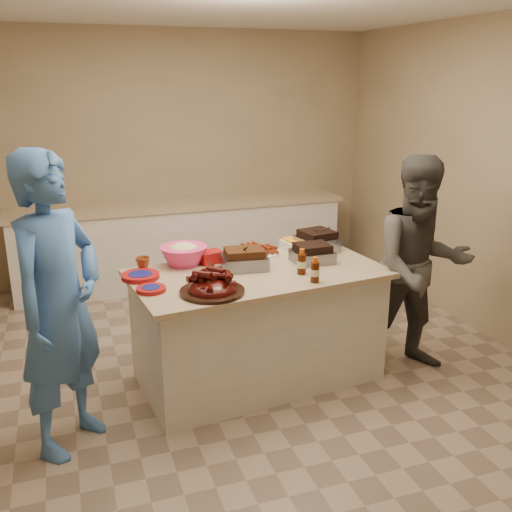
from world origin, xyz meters
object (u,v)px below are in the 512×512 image
object	(u,v)px
island	(258,377)
mustard_bottle	(235,263)
coleslaw_bowl	(184,265)
guest_gray	(411,366)
plastic_cup	(143,270)
rib_platter	(212,293)
roasting_pan	(317,250)
guest_blue	(74,441)
bbq_bottle_a	(315,282)
bbq_bottle_b	(301,274)

from	to	relation	value
island	mustard_bottle	distance (m)	0.89
coleslaw_bowl	guest_gray	xyz separation A→B (m)	(1.68, -0.56, -0.86)
plastic_cup	rib_platter	bearing A→B (deg)	-59.74
guest_gray	mustard_bottle	bearing A→B (deg)	171.91
roasting_pan	guest_blue	bearing A→B (deg)	-171.44
coleslaw_bowl	guest_blue	distance (m)	1.42
bbq_bottle_a	bbq_bottle_b	world-z (taller)	bbq_bottle_b
roasting_pan	guest_gray	xyz separation A→B (m)	(0.59, -0.57, -0.86)
rib_platter	island	bearing A→B (deg)	36.34
bbq_bottle_b	rib_platter	bearing A→B (deg)	-167.41
roasting_pan	mustard_bottle	xyz separation A→B (m)	(-0.72, -0.10, 0.00)
island	guest_blue	distance (m)	1.42
bbq_bottle_a	guest_blue	world-z (taller)	bbq_bottle_a
rib_platter	plastic_cup	bearing A→B (deg)	120.26
mustard_bottle	bbq_bottle_b	bearing A→B (deg)	-45.89
rib_platter	roasting_pan	world-z (taller)	rib_platter
coleslaw_bowl	rib_platter	bearing A→B (deg)	-85.66
bbq_bottle_a	coleslaw_bowl	bearing A→B (deg)	138.90
coleslaw_bowl	bbq_bottle_b	xyz separation A→B (m)	(0.74, -0.48, 0.00)
guest_blue	guest_gray	xyz separation A→B (m)	(2.57, 0.15, 0.00)
coleslaw_bowl	bbq_bottle_a	distance (m)	1.01
bbq_bottle_a	mustard_bottle	world-z (taller)	bbq_bottle_a
rib_platter	guest_gray	xyz separation A→B (m)	(1.63, 0.08, -0.86)
plastic_cup	roasting_pan	bearing A→B (deg)	1.55
mustard_bottle	guest_blue	xyz separation A→B (m)	(-1.26, -0.61, -0.86)
guest_gray	guest_blue	bearing A→B (deg)	-165.42
bbq_bottle_b	guest_blue	bearing A→B (deg)	-172.30
rib_platter	plastic_cup	xyz separation A→B (m)	(-0.36, 0.61, 0.00)
bbq_bottle_b	plastic_cup	distance (m)	1.15
mustard_bottle	guest_gray	distance (m)	1.64
bbq_bottle_a	mustard_bottle	size ratio (longest dim) A/B	1.65
roasting_pan	bbq_bottle_b	distance (m)	0.60
bbq_bottle_a	guest_blue	distance (m)	1.86
roasting_pan	mustard_bottle	world-z (taller)	roasting_pan
guest_gray	island	bearing A→B (deg)	-179.56
rib_platter	guest_blue	distance (m)	1.27
roasting_pan	coleslaw_bowl	size ratio (longest dim) A/B	0.81
rib_platter	bbq_bottle_b	distance (m)	0.71
roasting_pan	bbq_bottle_a	xyz separation A→B (m)	(-0.33, -0.68, 0.00)
rib_platter	roasting_pan	bearing A→B (deg)	31.79
island	bbq_bottle_b	size ratio (longest dim) A/B	9.77
guest_gray	bbq_bottle_b	bearing A→B (deg)	-173.21
bbq_bottle_a	mustard_bottle	distance (m)	0.70
island	rib_platter	xyz separation A→B (m)	(-0.43, -0.31, 0.86)
roasting_pan	bbq_bottle_b	xyz separation A→B (m)	(-0.35, -0.49, 0.00)
roasting_pan	coleslaw_bowl	bearing A→B (deg)	169.29
guest_blue	rib_platter	bearing A→B (deg)	-45.76
bbq_bottle_a	guest_gray	world-z (taller)	bbq_bottle_a
bbq_bottle_b	plastic_cup	size ratio (longest dim) A/B	1.77
mustard_bottle	roasting_pan	bearing A→B (deg)	8.07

